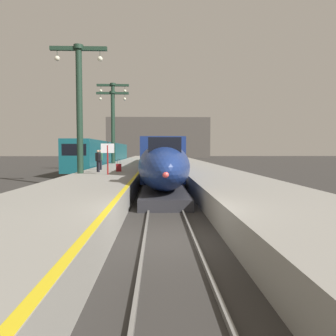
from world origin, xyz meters
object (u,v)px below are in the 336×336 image
station_column_far (113,116)px  station_column_distant (113,120)px  rolling_suitcase (119,168)px  passenger_mid_platform (101,158)px  highspeed_train_main (161,158)px  station_column_mid (79,97)px  passenger_near_edge (98,159)px  departure_info_board (108,153)px  regional_train_adjacent (106,154)px

station_column_far → station_column_distant: station_column_far is taller
station_column_far → rolling_suitcase: station_column_far is taller
station_column_distant → passenger_mid_platform: bearing=-86.8°
highspeed_train_main → station_column_far: station_column_far is taller
station_column_mid → station_column_far: (0.00, 17.43, 0.49)m
passenger_near_edge → highspeed_train_main: bearing=59.6°
station_column_distant → departure_info_board: (2.15, -18.32, -3.89)m
station_column_far → highspeed_train_main: bearing=-53.3°
station_column_mid → passenger_near_edge: (1.04, 1.25, -4.48)m
regional_train_adjacent → station_column_far: size_ratio=3.66×
station_column_distant → passenger_mid_platform: size_ratio=5.30×
station_column_far → rolling_suitcase: bearing=-80.8°
station_column_far → rolling_suitcase: size_ratio=10.18×
highspeed_train_main → station_column_mid: 12.10m
station_column_far → departure_info_board: (2.15, -18.67, -4.45)m
passenger_mid_platform → passenger_near_edge: bearing=-83.8°
highspeed_train_main → station_column_mid: size_ratio=4.32×
highspeed_train_main → regional_train_adjacent: regional_train_adjacent is taller
station_column_mid → passenger_near_edge: size_ratio=5.37×
highspeed_train_main → passenger_mid_platform: size_ratio=23.19×
station_column_distant → passenger_mid_platform: station_column_distant is taller
station_column_mid → station_column_far: bearing=90.0°
regional_train_adjacent → passenger_mid_platform: bearing=-82.0°
passenger_near_edge → departure_info_board: (1.11, -2.48, 0.52)m
station_column_mid → station_column_distant: station_column_mid is taller
regional_train_adjacent → station_column_distant: bearing=-74.3°
regional_train_adjacent → rolling_suitcase: regional_train_adjacent is taller
departure_info_board → rolling_suitcase: bearing=82.9°
rolling_suitcase → station_column_mid: bearing=-144.3°
regional_train_adjacent → station_column_distant: (2.20, -7.85, 4.32)m
station_column_far → departure_info_board: 19.31m
station_column_distant → rolling_suitcase: size_ratio=9.12×
passenger_mid_platform → rolling_suitcase: 3.01m
station_column_distant → regional_train_adjacent: bearing=105.7°
regional_train_adjacent → passenger_mid_platform: 21.01m
station_column_far → departure_info_board: bearing=-83.4°
highspeed_train_main → rolling_suitcase: bearing=-113.7°
passenger_near_edge → station_column_far: bearing=93.7°
station_column_far → station_column_distant: (0.00, -0.35, -0.55)m
highspeed_train_main → departure_info_board: (-3.75, -10.74, 0.64)m
regional_train_adjacent → departure_info_board: bearing=-80.6°
passenger_mid_platform → highspeed_train_main: bearing=46.1°
rolling_suitcase → regional_train_adjacent: bearing=101.6°
regional_train_adjacent → station_column_mid: station_column_mid is taller
passenger_mid_platform → rolling_suitcase: bearing=-52.1°
rolling_suitcase → station_column_far: bearing=99.2°
station_column_mid → station_column_far: station_column_far is taller
station_column_far → departure_info_board: station_column_far is taller
regional_train_adjacent → rolling_suitcase: bearing=-78.4°
station_column_distant → passenger_near_edge: station_column_distant is taller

